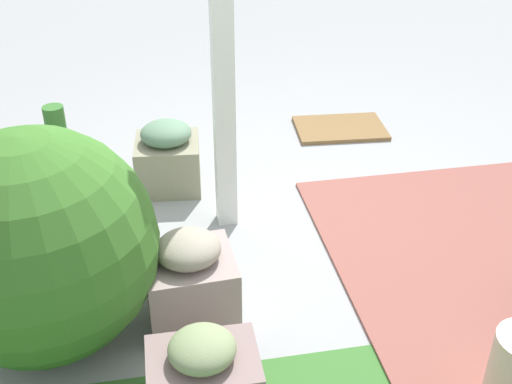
{
  "coord_description": "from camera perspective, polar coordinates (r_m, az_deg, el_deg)",
  "views": [
    {
      "loc": [
        0.86,
        3.06,
        2.17
      ],
      "look_at": [
        0.33,
        0.23,
        0.43
      ],
      "focal_mm": 44.89,
      "sensor_mm": 36.0,
      "label": 1
    }
  ],
  "objects": [
    {
      "name": "stone_planter_nearest",
      "position": [
        4.2,
        -7.87,
        3.1
      ],
      "size": [
        0.44,
        0.43,
        0.46
      ],
      "color": "gray",
      "rests_on": "ground"
    },
    {
      "name": "ground_plane",
      "position": [
        3.85,
        4.25,
        -3.25
      ],
      "size": [
        12.0,
        12.0,
        0.0
      ],
      "primitive_type": "plane",
      "color": "#949797"
    },
    {
      "name": "stone_planter_far",
      "position": [
        2.71,
        -4.67,
        -16.14
      ],
      "size": [
        0.46,
        0.34,
        0.4
      ],
      "color": "gray",
      "rests_on": "ground"
    },
    {
      "name": "porch_pillar",
      "position": [
        3.46,
        -3.01,
        11.73
      ],
      "size": [
        0.12,
        0.12,
        2.04
      ],
      "primitive_type": "cube",
      "color": "white",
      "rests_on": "ground"
    },
    {
      "name": "stone_planter_mid",
      "position": [
        3.11,
        -5.88,
        -7.89
      ],
      "size": [
        0.44,
        0.42,
        0.48
      ],
      "color": "gray",
      "rests_on": "ground"
    },
    {
      "name": "round_shrub",
      "position": [
        2.95,
        -18.84,
        -4.54
      ],
      "size": [
        1.06,
        1.06,
        1.06
      ],
      "primitive_type": "sphere",
      "color": "#376D25",
      "rests_on": "ground"
    },
    {
      "name": "doormat",
      "position": [
        5.05,
        7.5,
        5.67
      ],
      "size": [
        0.72,
        0.52,
        0.03
      ],
      "primitive_type": "cube",
      "rotation": [
        0.0,
        0.0,
        -0.07
      ],
      "color": "olive",
      "rests_on": "ground"
    },
    {
      "name": "terracotta_pot_tall",
      "position": [
        4.12,
        -16.75,
        1.77
      ],
      "size": [
        0.22,
        0.22,
        0.67
      ],
      "color": "#C57945",
      "rests_on": "ground"
    }
  ]
}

